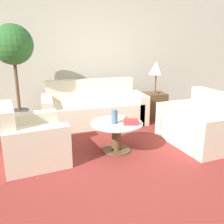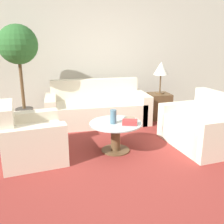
{
  "view_description": "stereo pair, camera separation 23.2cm",
  "coord_description": "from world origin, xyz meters",
  "views": [
    {
      "loc": [
        -1.16,
        -2.78,
        1.64
      ],
      "look_at": [
        -0.12,
        0.85,
        0.55
      ],
      "focal_mm": 40.0,
      "sensor_mm": 36.0,
      "label": 1
    },
    {
      "loc": [
        -0.93,
        -2.84,
        1.64
      ],
      "look_at": [
        -0.12,
        0.85,
        0.55
      ],
      "focal_mm": 40.0,
      "sensor_mm": 36.0,
      "label": 2
    }
  ],
  "objects": [
    {
      "name": "table_lamp",
      "position": [
        1.17,
        2.02,
        1.06
      ],
      "size": [
        0.3,
        0.3,
        0.66
      ],
      "color": "brown",
      "rests_on": "side_table"
    },
    {
      "name": "book_stack",
      "position": [
        0.06,
        0.48,
        0.49
      ],
      "size": [
        0.25,
        0.21,
        0.06
      ],
      "rotation": [
        0.0,
        0.0,
        -0.32
      ],
      "color": "#BC3333",
      "rests_on": "coffee_table"
    },
    {
      "name": "ground_plane",
      "position": [
        0.0,
        0.0,
        0.0
      ],
      "size": [
        14.0,
        14.0,
        0.0
      ],
      "primitive_type": "plane",
      "color": "brown"
    },
    {
      "name": "potted_plant",
      "position": [
        -1.59,
        2.08,
        1.42
      ],
      "size": [
        0.71,
        0.71,
        1.92
      ],
      "color": "#3D3833",
      "rests_on": "ground_plane"
    },
    {
      "name": "side_table",
      "position": [
        1.17,
        2.02,
        0.27
      ],
      "size": [
        0.43,
        0.43,
        0.55
      ],
      "color": "brown",
      "rests_on": "ground_plane"
    },
    {
      "name": "coffee_table",
      "position": [
        -0.12,
        0.6,
        0.29
      ],
      "size": [
        0.79,
        0.79,
        0.45
      ],
      "color": "brown",
      "rests_on": "ground_plane"
    },
    {
      "name": "bowl",
      "position": [
        0.1,
        0.63,
        0.48
      ],
      "size": [
        0.16,
        0.16,
        0.06
      ],
      "color": "gray",
      "rests_on": "coffee_table"
    },
    {
      "name": "loveseat",
      "position": [
        1.31,
        0.53,
        0.28
      ],
      "size": [
        0.98,
        1.3,
        0.84
      ],
      "rotation": [
        0.0,
        0.0,
        -1.46
      ],
      "color": "beige",
      "rests_on": "ground_plane"
    },
    {
      "name": "sofa_main",
      "position": [
        -0.17,
        2.06,
        0.28
      ],
      "size": [
        2.03,
        0.89,
        0.86
      ],
      "color": "beige",
      "rests_on": "ground_plane"
    },
    {
      "name": "vase",
      "position": [
        -0.16,
        0.58,
        0.56
      ],
      "size": [
        0.09,
        0.09,
        0.21
      ],
      "color": "slate",
      "rests_on": "coffee_table"
    },
    {
      "name": "rug",
      "position": [
        -0.12,
        0.6,
        0.0
      ],
      "size": [
        3.72,
        3.75,
        0.01
      ],
      "color": "maroon",
      "rests_on": "ground_plane"
    },
    {
      "name": "wall_back",
      "position": [
        0.0,
        2.86,
        1.3
      ],
      "size": [
        10.0,
        0.06,
        2.6
      ],
      "color": "beige",
      "rests_on": "ground_plane"
    },
    {
      "name": "armchair",
      "position": [
        -1.38,
        0.63,
        0.28
      ],
      "size": [
        0.95,
        1.06,
        0.82
      ],
      "rotation": [
        0.0,
        0.0,
        1.72
      ],
      "color": "beige",
      "rests_on": "ground_plane"
    }
  ]
}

